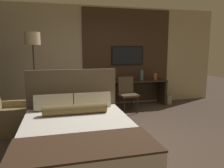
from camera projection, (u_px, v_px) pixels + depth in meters
The scene contains 12 objects.
ground_plane at pixel (128, 139), 3.97m from camera, with size 16.00×16.00×0.00m, color #4C3D33.
wall_back_tv_panel at pixel (104, 57), 6.26m from camera, with size 7.20×0.09×2.80m.
bed at pixel (78, 136), 3.30m from camera, with size 1.68×2.26×1.23m.
desk at pixel (129, 88), 6.29m from camera, with size 2.10×0.55×0.73m.
tv at pixel (127, 56), 6.35m from camera, with size 0.95×0.04×0.54m.
desk_chair at pixel (127, 91), 5.63m from camera, with size 0.48×0.48×0.90m.
armchair_by_window at pixel (9, 118), 4.34m from camera, with size 0.89×0.91×0.75m.
floor_lamp at pixel (33, 46), 4.89m from camera, with size 0.34×0.34×1.98m.
vase_tall at pixel (142, 75), 6.23m from camera, with size 0.09×0.09×0.29m.
vase_short at pixel (155, 77), 6.32m from camera, with size 0.09×0.09×0.20m.
book at pixel (109, 81), 6.01m from camera, with size 0.25×0.21×0.03m.
waste_bin at pixel (168, 99), 6.48m from camera, with size 0.22×0.22×0.28m.
Camera 1 is at (-1.23, -3.57, 1.60)m, focal length 35.00 mm.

